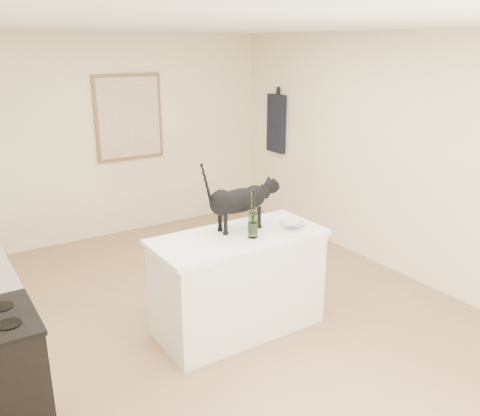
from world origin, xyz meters
name	(u,v)px	position (x,y,z in m)	size (l,w,h in m)	color
floor	(218,321)	(0.00, 0.00, 0.00)	(5.50, 5.50, 0.00)	#9D7753
ceiling	(213,24)	(0.00, 0.00, 2.60)	(5.50, 5.50, 0.00)	white
wall_back	(107,138)	(0.00, 2.75, 1.30)	(4.50, 4.50, 0.00)	#F8E8C0
wall_right	(394,156)	(2.25, 0.00, 1.30)	(5.50, 5.50, 0.00)	#F8E8C0
island_base	(238,285)	(0.10, -0.20, 0.43)	(1.44, 0.67, 0.86)	white
island_top	(238,237)	(0.10, -0.20, 0.88)	(1.50, 0.70, 0.04)	white
artwork_frame	(129,117)	(0.30, 2.72, 1.55)	(0.90, 0.03, 1.10)	brown
artwork_canvas	(130,118)	(0.30, 2.70, 1.55)	(0.82, 0.00, 1.02)	beige
hanging_garment	(276,124)	(2.19, 2.05, 1.40)	(0.08, 0.34, 0.80)	black
black_cat	(239,204)	(0.17, -0.09, 1.14)	(0.68, 0.20, 0.47)	black
wine_bottle	(253,216)	(0.17, -0.32, 1.09)	(0.08, 0.08, 0.37)	#235221
glass_bowl	(292,226)	(0.58, -0.33, 0.93)	(0.22, 0.22, 0.05)	white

